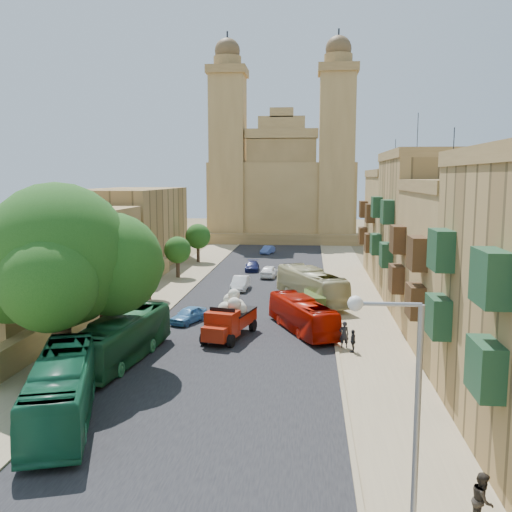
% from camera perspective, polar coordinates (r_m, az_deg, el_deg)
% --- Properties ---
extents(ground, '(260.00, 260.00, 0.00)m').
position_cam_1_polar(ground, '(30.36, -4.82, -14.33)').
color(ground, brown).
extents(road_surface, '(14.00, 140.00, 0.01)m').
position_cam_1_polar(road_surface, '(58.99, 0.37, -3.31)').
color(road_surface, black).
rests_on(road_surface, ground).
extents(sidewalk_east, '(5.00, 140.00, 0.01)m').
position_cam_1_polar(sidewalk_east, '(58.93, 9.63, -3.44)').
color(sidewalk_east, '#917F5F').
rests_on(sidewalk_east, ground).
extents(sidewalk_west, '(5.00, 140.00, 0.01)m').
position_cam_1_polar(sidewalk_west, '(60.56, -8.63, -3.11)').
color(sidewalk_west, '#917F5F').
rests_on(sidewalk_west, ground).
extents(kerb_east, '(0.25, 140.00, 0.12)m').
position_cam_1_polar(kerb_east, '(58.79, 7.19, -3.36)').
color(kerb_east, '#917F5F').
rests_on(kerb_east, ground).
extents(kerb_west, '(0.25, 140.00, 0.12)m').
position_cam_1_polar(kerb_west, '(60.00, -6.31, -3.12)').
color(kerb_west, '#917F5F').
rests_on(kerb_west, ground).
extents(townhouse_b, '(9.00, 14.00, 14.90)m').
position_cam_1_polar(townhouse_b, '(40.54, 20.87, -0.87)').
color(townhouse_b, '#9B7946').
rests_on(townhouse_b, ground).
extents(townhouse_c, '(9.00, 14.00, 17.40)m').
position_cam_1_polar(townhouse_c, '(53.94, 17.04, 2.69)').
color(townhouse_c, '#A5814B').
rests_on(townhouse_c, ground).
extents(townhouse_d, '(9.00, 14.00, 15.90)m').
position_cam_1_polar(townhouse_d, '(67.72, 14.66, 3.14)').
color(townhouse_d, '#9B7946').
rests_on(townhouse_d, ground).
extents(west_wall, '(1.00, 40.00, 1.80)m').
position_cam_1_polar(west_wall, '(51.88, -14.57, -4.12)').
color(west_wall, '#9B7946').
rests_on(west_wall, ground).
extents(west_building_low, '(10.00, 28.00, 8.40)m').
position_cam_1_polar(west_building_low, '(51.68, -21.19, -0.73)').
color(west_building_low, olive).
rests_on(west_building_low, ground).
extents(west_building_mid, '(10.00, 22.00, 10.00)m').
position_cam_1_polar(west_building_mid, '(75.56, -12.40, 2.80)').
color(west_building_mid, '#A5814B').
rests_on(west_building_mid, ground).
extents(church, '(28.00, 22.50, 36.30)m').
position_cam_1_polar(church, '(106.40, 2.72, 6.83)').
color(church, '#9B7946').
rests_on(church, ground).
extents(ficus_tree, '(11.21, 10.31, 11.21)m').
position_cam_1_polar(ficus_tree, '(35.16, -19.01, -0.46)').
color(ficus_tree, '#3D2A1E').
rests_on(ficus_tree, ground).
extents(street_tree_a, '(2.98, 2.98, 4.59)m').
position_cam_1_polar(street_tree_a, '(43.25, -15.16, -3.59)').
color(street_tree_a, '#3D2A1E').
rests_on(street_tree_a, ground).
extents(street_tree_b, '(3.11, 3.11, 4.78)m').
position_cam_1_polar(street_tree_b, '(54.44, -10.74, -0.99)').
color(street_tree_b, '#3D2A1E').
rests_on(street_tree_b, ground).
extents(street_tree_c, '(3.09, 3.09, 4.75)m').
position_cam_1_polar(street_tree_c, '(65.94, -7.85, 0.59)').
color(street_tree_c, '#3D2A1E').
rests_on(street_tree_c, ground).
extents(street_tree_d, '(3.41, 3.41, 5.24)m').
position_cam_1_polar(street_tree_d, '(77.55, -5.82, 1.96)').
color(street_tree_d, '#3D2A1E').
rests_on(street_tree_d, ground).
extents(streetlamp, '(2.11, 0.44, 8.22)m').
position_cam_1_polar(streetlamp, '(17.05, 14.25, -13.93)').
color(streetlamp, gray).
rests_on(streetlamp, ground).
extents(red_truck, '(3.56, 6.17, 3.42)m').
position_cam_1_polar(red_truck, '(41.12, -2.67, -6.15)').
color(red_truck, '#A6200C').
rests_on(red_truck, ground).
extents(olive_pickup, '(1.89, 4.11, 1.69)m').
position_cam_1_polar(olive_pickup, '(48.82, 5.87, -4.74)').
color(olive_pickup, '#3A4D1D').
rests_on(olive_pickup, ground).
extents(bus_green_south, '(5.71, 11.15, 3.03)m').
position_cam_1_polar(bus_green_south, '(29.25, -18.80, -12.44)').
color(bus_green_south, '#196441').
rests_on(bus_green_south, ground).
extents(bus_green_north, '(3.59, 10.79, 2.95)m').
position_cam_1_polar(bus_green_north, '(36.96, -13.23, -8.01)').
color(bus_green_north, '#1C582F').
rests_on(bus_green_north, ground).
extents(bus_red_east, '(5.54, 9.15, 2.52)m').
position_cam_1_polar(bus_red_east, '(42.84, 4.64, -5.92)').
color(bus_red_east, '#B31001').
rests_on(bus_red_east, ground).
extents(bus_cream_east, '(6.86, 11.17, 3.08)m').
position_cam_1_polar(bus_cream_east, '(52.82, 5.50, -2.98)').
color(bus_cream_east, '#BCB583').
rests_on(bus_cream_east, ground).
extents(car_blue_a, '(2.77, 4.00, 1.26)m').
position_cam_1_polar(car_blue_a, '(45.76, -6.76, -5.86)').
color(car_blue_a, '#4688C0').
rests_on(car_blue_a, ground).
extents(car_white_a, '(1.61, 4.30, 1.40)m').
position_cam_1_polar(car_white_a, '(58.43, -1.58, -2.73)').
color(car_white_a, white).
rests_on(car_white_a, ground).
extents(car_cream, '(3.12, 4.71, 1.20)m').
position_cam_1_polar(car_cream, '(55.69, 5.06, -3.39)').
color(car_cream, beige).
rests_on(car_cream, ground).
extents(car_dkblue, '(1.84, 4.13, 1.18)m').
position_cam_1_polar(car_dkblue, '(70.29, -0.39, -1.01)').
color(car_dkblue, '#151B4C').
rests_on(car_dkblue, ground).
extents(car_white_b, '(2.21, 4.35, 1.42)m').
position_cam_1_polar(car_white_b, '(65.74, 1.35, -1.53)').
color(car_white_b, white).
rests_on(car_white_b, ground).
extents(car_blue_b, '(2.14, 3.84, 1.20)m').
position_cam_1_polar(car_blue_b, '(85.85, 1.17, 0.62)').
color(car_blue_b, '#4D66B3').
rests_on(car_blue_b, ground).
extents(pedestrian_a, '(0.75, 0.57, 1.84)m').
position_cam_1_polar(pedestrian_a, '(39.30, 8.80, -7.77)').
color(pedestrian_a, black).
rests_on(pedestrian_a, ground).
extents(pedestrian_b, '(0.98, 1.10, 1.88)m').
position_cam_1_polar(pedestrian_b, '(21.71, 21.72, -21.72)').
color(pedestrian_b, '#2E2820').
rests_on(pedestrian_b, ground).
extents(pedestrian_c, '(0.52, 0.95, 1.54)m').
position_cam_1_polar(pedestrian_c, '(38.46, 9.67, -8.37)').
color(pedestrian_c, '#29292E').
rests_on(pedestrian_c, ground).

